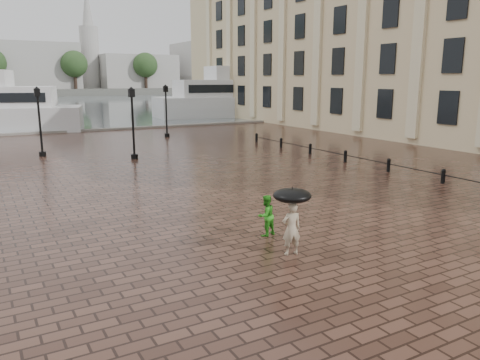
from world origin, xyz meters
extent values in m
plane|color=#321E17|center=(0.00, 0.00, 0.00)|extent=(300.00, 300.00, 0.00)
plane|color=#454F53|center=(0.00, 92.00, 0.00)|extent=(240.00, 240.00, 0.00)
cube|color=slate|center=(0.00, 32.00, 0.00)|extent=(80.00, 0.60, 0.30)
cube|color=tan|center=(34.00, 15.00, 10.00)|extent=(20.00, 75.00, 20.00)
cube|color=#A09D98|center=(10.00, 150.00, 9.00)|extent=(30.00, 22.00, 14.00)
cube|color=#A09D98|center=(45.00, 150.00, 7.50)|extent=(25.00, 22.00, 11.00)
cube|color=#A09D98|center=(80.00, 150.00, 10.00)|extent=(35.00, 22.00, 16.00)
cylinder|color=#A09D98|center=(30.00, 150.00, 12.00)|extent=(6.00, 6.00, 20.00)
cone|color=#A09D98|center=(30.00, 150.00, 26.00)|extent=(5.00, 5.00, 18.00)
cylinder|color=#2D2119|center=(22.50, 138.00, 4.00)|extent=(1.00, 1.00, 8.00)
sphere|color=#213919|center=(22.50, 138.00, 9.50)|extent=(8.00, 8.00, 8.00)
cylinder|color=#2D2119|center=(45.00, 138.00, 4.00)|extent=(1.00, 1.00, 8.00)
sphere|color=#213919|center=(45.00, 138.00, 9.50)|extent=(8.00, 8.00, 8.00)
cylinder|color=#2D2119|center=(67.50, 138.00, 4.00)|extent=(1.00, 1.00, 8.00)
sphere|color=#213919|center=(67.50, 138.00, 9.50)|extent=(8.00, 8.00, 8.00)
cylinder|color=#2D2119|center=(90.00, 138.00, 4.00)|extent=(1.00, 1.00, 8.00)
sphere|color=#213919|center=(90.00, 138.00, 9.50)|extent=(8.00, 8.00, 8.00)
cylinder|color=black|center=(14.00, -0.50, 0.30)|extent=(0.20, 0.20, 0.60)
sphere|color=black|center=(14.00, -0.50, 0.62)|extent=(0.22, 0.22, 0.22)
cylinder|color=black|center=(14.00, 3.00, 0.30)|extent=(0.20, 0.20, 0.60)
sphere|color=black|center=(14.00, 3.00, 0.62)|extent=(0.22, 0.22, 0.22)
cylinder|color=black|center=(14.00, 6.50, 0.30)|extent=(0.20, 0.20, 0.60)
sphere|color=black|center=(14.00, 6.50, 0.62)|extent=(0.22, 0.22, 0.22)
cylinder|color=black|center=(14.00, 10.00, 0.30)|extent=(0.20, 0.20, 0.60)
sphere|color=black|center=(14.00, 10.00, 0.62)|extent=(0.22, 0.22, 0.22)
cylinder|color=black|center=(14.00, 13.50, 0.30)|extent=(0.20, 0.20, 0.60)
sphere|color=black|center=(14.00, 13.50, 0.62)|extent=(0.22, 0.22, 0.22)
cylinder|color=black|center=(14.00, 17.00, 0.30)|extent=(0.20, 0.20, 0.60)
sphere|color=black|center=(14.00, 17.00, 0.62)|extent=(0.22, 0.22, 0.22)
cylinder|color=black|center=(3.00, 14.00, 0.15)|extent=(0.44, 0.44, 0.30)
cylinder|color=black|center=(3.00, 14.00, 2.00)|extent=(0.14, 0.14, 4.00)
cube|color=black|center=(3.00, 14.00, 4.15)|extent=(0.35, 0.35, 0.50)
sphere|color=beige|center=(3.00, 14.00, 4.15)|extent=(0.28, 0.28, 0.28)
cylinder|color=black|center=(9.00, 24.00, 0.15)|extent=(0.44, 0.44, 0.30)
cylinder|color=black|center=(9.00, 24.00, 2.00)|extent=(0.14, 0.14, 4.00)
cube|color=black|center=(9.00, 24.00, 4.15)|extent=(0.35, 0.35, 0.50)
sphere|color=beige|center=(9.00, 24.00, 4.15)|extent=(0.28, 0.28, 0.28)
cylinder|color=black|center=(-2.00, 18.00, 0.15)|extent=(0.44, 0.44, 0.30)
cylinder|color=black|center=(-2.00, 18.00, 2.00)|extent=(0.14, 0.14, 4.00)
cube|color=black|center=(-2.00, 18.00, 4.15)|extent=(0.35, 0.35, 0.50)
sphere|color=beige|center=(-2.00, 18.00, 4.15)|extent=(0.28, 0.28, 0.28)
imported|color=tan|center=(1.97, -4.60, 0.78)|extent=(0.63, 0.48, 1.57)
imported|color=#2A921B|center=(2.25, -2.81, 0.68)|extent=(0.75, 0.64, 1.35)
cube|color=silver|center=(28.83, 41.61, 1.34)|extent=(28.39, 9.74, 2.67)
cube|color=silver|center=(28.83, 41.61, 3.78)|extent=(22.76, 8.23, 2.23)
cube|color=silver|center=(28.83, 41.61, 5.79)|extent=(13.84, 6.58, 1.78)
cylinder|color=black|center=(32.15, 41.24, 7.79)|extent=(1.34, 1.34, 2.67)
cube|color=black|center=(28.50, 38.68, 3.78)|extent=(21.02, 2.46, 1.00)
cube|color=black|center=(29.16, 44.54, 3.78)|extent=(21.02, 2.46, 1.00)
cylinder|color=black|center=(1.97, -4.60, 1.33)|extent=(0.02, 0.02, 0.95)
ellipsoid|color=black|center=(1.97, -4.60, 1.77)|extent=(1.10, 1.10, 0.39)
camera|label=1|loc=(-5.65, -15.08, 5.01)|focal=35.00mm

